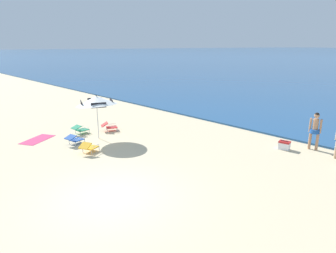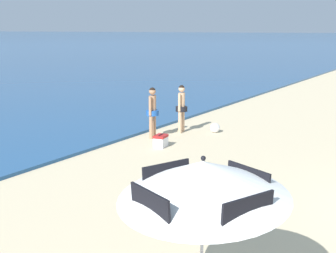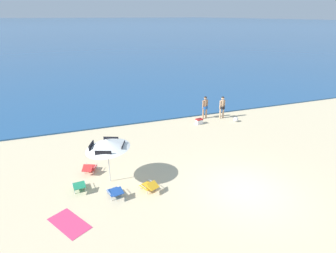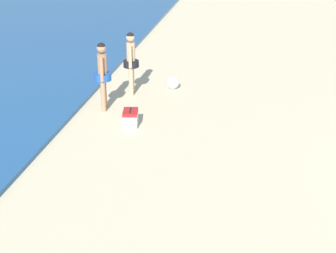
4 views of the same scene
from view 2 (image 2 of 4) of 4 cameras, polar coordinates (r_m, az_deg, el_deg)
beach_umbrella_striped_main at (r=5.47m, az=4.37°, el=-6.66°), size 2.19×2.16×2.37m
person_standing_near_shore at (r=16.03m, az=-1.95°, el=2.21°), size 0.52×0.44×1.79m
person_standing_beside at (r=16.87m, az=1.70°, el=2.66°), size 0.52×0.43×1.77m
cooler_box at (r=14.92m, az=-0.91°, el=-1.80°), size 0.55×0.43×0.43m
beach_ball at (r=17.06m, az=5.86°, el=-0.16°), size 0.36×0.36×0.36m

